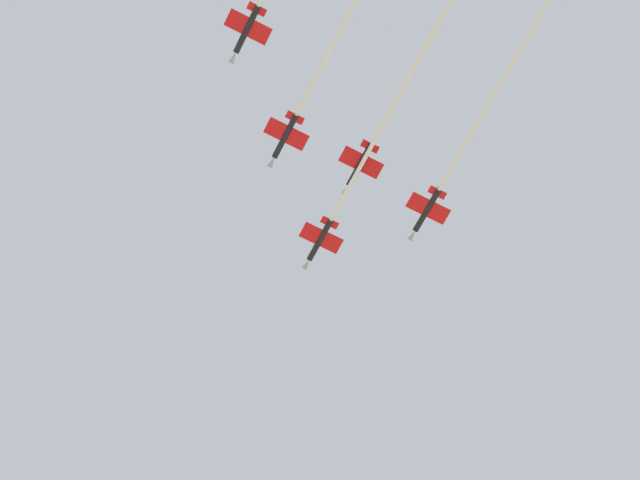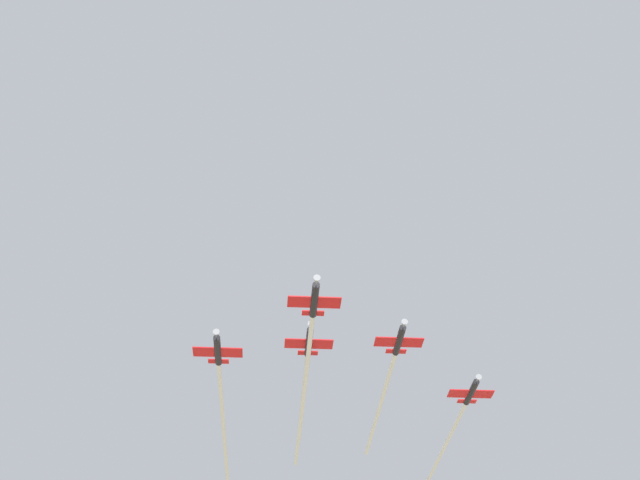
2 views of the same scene
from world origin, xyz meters
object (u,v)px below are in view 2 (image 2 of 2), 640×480
Objects in this scene: jet_lead at (308,356)px; jet_port_outer at (304,391)px; jet_port_inner at (387,383)px; jet_starboard_inner at (222,409)px; jet_starboard_outer at (447,442)px.

jet_port_outer is (13.90, 11.17, 1.41)m from jet_lead.
jet_port_inner is 16.10m from jet_port_outer.
jet_starboard_inner is at bearing -13.38° from jet_port_inner.
jet_starboard_inner is (-13.68, 28.80, -2.87)m from jet_port_inner.
jet_starboard_inner is 0.99× the size of jet_starboard_outer.
jet_port_outer reaches higher than jet_starboard_inner.
jet_port_inner reaches higher than jet_port_outer.
jet_port_inner is at bearing 56.50° from jet_starboard_outer.
jet_port_outer is at bearing 168.88° from jet_starboard_inner.
jet_lead is 17.88m from jet_port_outer.
jet_port_inner is at bearing 166.62° from jet_starboard_inner.
jet_lead is 26.04m from jet_starboard_inner.
jet_port_outer reaches higher than jet_lead.
jet_port_outer is at bearing -90.00° from jet_lead.
jet_port_inner is (20.23, -3.64, 1.43)m from jet_lead.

